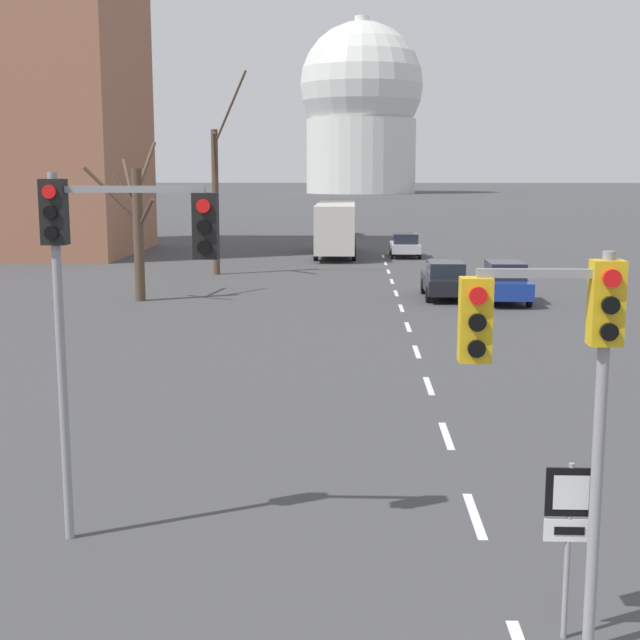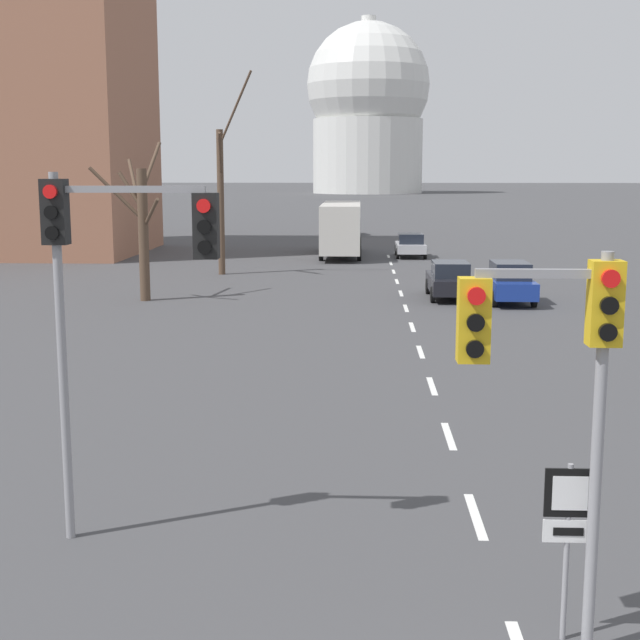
% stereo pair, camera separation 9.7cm
% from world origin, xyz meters
% --- Properties ---
extents(lane_stripe_1, '(0.16, 2.00, 0.01)m').
position_xyz_m(lane_stripe_1, '(0.00, 7.72, 0.00)').
color(lane_stripe_1, silver).
rests_on(lane_stripe_1, ground_plane).
extents(lane_stripe_2, '(0.16, 2.00, 0.01)m').
position_xyz_m(lane_stripe_2, '(0.00, 12.22, 0.00)').
color(lane_stripe_2, silver).
rests_on(lane_stripe_2, ground_plane).
extents(lane_stripe_3, '(0.16, 2.00, 0.01)m').
position_xyz_m(lane_stripe_3, '(0.00, 16.72, 0.00)').
color(lane_stripe_3, silver).
rests_on(lane_stripe_3, ground_plane).
extents(lane_stripe_4, '(0.16, 2.00, 0.01)m').
position_xyz_m(lane_stripe_4, '(0.00, 21.22, 0.00)').
color(lane_stripe_4, silver).
rests_on(lane_stripe_4, ground_plane).
extents(lane_stripe_5, '(0.16, 2.00, 0.01)m').
position_xyz_m(lane_stripe_5, '(0.00, 25.72, 0.00)').
color(lane_stripe_5, silver).
rests_on(lane_stripe_5, ground_plane).
extents(lane_stripe_6, '(0.16, 2.00, 0.01)m').
position_xyz_m(lane_stripe_6, '(0.00, 30.22, 0.00)').
color(lane_stripe_6, silver).
rests_on(lane_stripe_6, ground_plane).
extents(lane_stripe_7, '(0.16, 2.00, 0.01)m').
position_xyz_m(lane_stripe_7, '(0.00, 34.72, 0.00)').
color(lane_stripe_7, silver).
rests_on(lane_stripe_7, ground_plane).
extents(lane_stripe_8, '(0.16, 2.00, 0.01)m').
position_xyz_m(lane_stripe_8, '(0.00, 39.22, 0.00)').
color(lane_stripe_8, silver).
rests_on(lane_stripe_8, ground_plane).
extents(lane_stripe_9, '(0.16, 2.00, 0.01)m').
position_xyz_m(lane_stripe_9, '(0.00, 43.72, 0.00)').
color(lane_stripe_9, silver).
rests_on(lane_stripe_9, ground_plane).
extents(lane_stripe_10, '(0.16, 2.00, 0.01)m').
position_xyz_m(lane_stripe_10, '(0.00, 48.22, 0.00)').
color(lane_stripe_10, silver).
rests_on(lane_stripe_10, ground_plane).
extents(lane_stripe_11, '(0.16, 2.00, 0.01)m').
position_xyz_m(lane_stripe_11, '(0.00, 52.72, 0.00)').
color(lane_stripe_11, silver).
rests_on(lane_stripe_11, ground_plane).
extents(traffic_signal_centre_tall, '(1.81, 0.34, 4.77)m').
position_xyz_m(traffic_signal_centre_tall, '(0.27, 3.55, 3.61)').
color(traffic_signal_centre_tall, gray).
rests_on(traffic_signal_centre_tall, ground_plane).
extents(traffic_signal_near_left, '(2.59, 0.34, 5.63)m').
position_xyz_m(traffic_signal_near_left, '(-5.67, 6.58, 4.29)').
color(traffic_signal_near_left, gray).
rests_on(traffic_signal_near_left, ground_plane).
extents(route_sign_post, '(0.60, 0.08, 2.23)m').
position_xyz_m(route_sign_post, '(0.56, 3.82, 1.50)').
color(route_sign_post, gray).
rests_on(route_sign_post, ground_plane).
extents(sedan_near_left, '(1.91, 4.49, 1.79)m').
position_xyz_m(sedan_near_left, '(-2.96, 72.48, 0.88)').
color(sedan_near_left, silver).
rests_on(sedan_near_left, ground_plane).
extents(sedan_near_right, '(1.94, 3.97, 1.57)m').
position_xyz_m(sedan_near_right, '(1.41, 52.20, 0.81)').
color(sedan_near_right, '#B7B7BC').
rests_on(sedan_near_right, ground_plane).
extents(sedan_mid_centre, '(1.89, 4.51, 1.65)m').
position_xyz_m(sedan_mid_centre, '(2.09, 33.21, 0.84)').
color(sedan_mid_centre, black).
rests_on(sedan_mid_centre, ground_plane).
extents(sedan_far_left, '(1.84, 4.59, 1.78)m').
position_xyz_m(sedan_far_left, '(4.52, 32.07, 0.89)').
color(sedan_far_left, navy).
rests_on(sedan_far_left, ground_plane).
extents(city_bus, '(2.66, 10.80, 3.48)m').
position_xyz_m(city_bus, '(-3.15, 52.95, 2.05)').
color(city_bus, beige).
rests_on(city_bus, ground_plane).
extents(bare_tree_left_near, '(3.26, 3.43, 6.92)m').
position_xyz_m(bare_tree_left_near, '(-11.41, 32.04, 3.31)').
color(bare_tree_left_near, brown).
rests_on(bare_tree_left_near, ground_plane).
extents(bare_tree_left_far, '(2.13, 2.71, 10.77)m').
position_xyz_m(bare_tree_left_far, '(-9.41, 41.91, 4.40)').
color(bare_tree_left_far, brown).
rests_on(bare_tree_left_far, ground_plane).
extents(capitol_dome, '(30.06, 30.06, 42.46)m').
position_xyz_m(capitol_dome, '(0.00, 218.27, 20.68)').
color(capitol_dome, silver).
rests_on(capitol_dome, ground_plane).
extents(apartment_block_left, '(18.00, 14.00, 29.02)m').
position_xyz_m(apartment_block_left, '(-25.96, 54.31, 14.51)').
color(apartment_block_left, '#9E664C').
rests_on(apartment_block_left, ground_plane).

